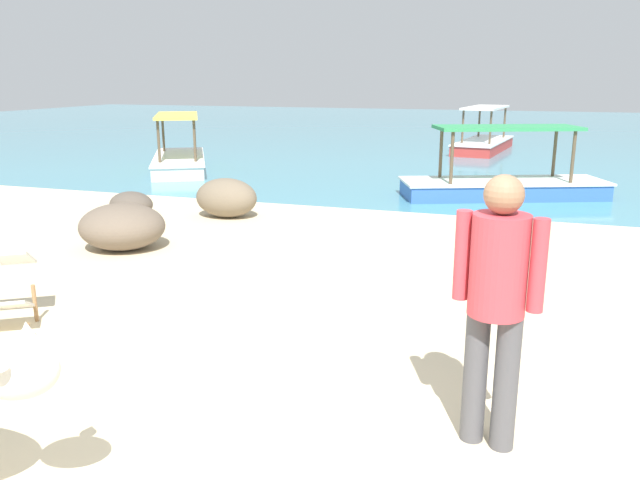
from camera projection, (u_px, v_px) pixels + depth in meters
sand_beach at (237, 458)px, 3.67m from camera, size 18.00×14.00×0.04m
water_surface at (489, 135)px, 23.90m from camera, size 60.00×36.00×0.03m
person_standing at (497, 293)px, 3.55m from camera, size 0.50×0.32×1.62m
shore_rock_large at (122, 227)px, 7.96m from camera, size 1.27×1.18×0.58m
shore_rock_small at (226, 198)px, 9.78m from camera, size 1.00×0.73×0.61m
shore_rock_flat at (131, 204)px, 9.79m from camera, size 0.80×0.69×0.40m
boat_blue at (503, 182)px, 11.52m from camera, size 3.84×2.43×1.29m
boat_white at (179, 158)px, 14.95m from camera, size 2.80×3.77×1.29m
boat_red at (483, 142)px, 18.66m from camera, size 1.63×3.79×1.29m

